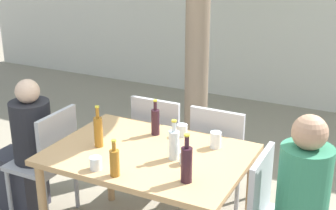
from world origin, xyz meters
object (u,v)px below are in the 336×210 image
object	(u,v)px
amber_bottle_0	(115,162)
drinking_glass_0	(184,158)
patio_chair_0	(48,157)
drinking_glass_2	(182,130)
patio_chair_2	(162,139)
amber_bottle_2	(98,131)
water_bottle_1	(174,144)
wine_bottle_3	(155,121)
wine_bottle_4	(187,163)
person_seated_0	(25,154)
drinking_glass_3	(96,163)
drinking_glass_1	(216,140)
patio_chair_3	(221,151)
dining_table_front	(149,163)

from	to	relation	value
amber_bottle_0	drinking_glass_0	bearing A→B (deg)	47.28
patio_chair_0	drinking_glass_2	bearing A→B (deg)	109.56
patio_chair_2	amber_bottle_2	distance (m)	0.88
drinking_glass_2	water_bottle_1	bearing A→B (deg)	-73.15
amber_bottle_2	drinking_glass_2	bearing A→B (deg)	43.71
wine_bottle_3	wine_bottle_4	xyz separation A→B (m)	(0.51, -0.55, 0.01)
patio_chair_0	person_seated_0	bearing A→B (deg)	-90.00
patio_chair_0	drinking_glass_3	size ratio (longest dim) A/B	10.98
drinking_glass_2	person_seated_0	bearing A→B (deg)	-164.06
wine_bottle_4	drinking_glass_3	world-z (taller)	wine_bottle_4
drinking_glass_2	wine_bottle_4	bearing A→B (deg)	-62.81
amber_bottle_2	drinking_glass_1	distance (m)	0.83
patio_chair_3	wine_bottle_4	bearing A→B (deg)	97.78
amber_bottle_0	patio_chair_2	bearing A→B (deg)	102.61
patio_chair_2	amber_bottle_0	distance (m)	1.18
amber_bottle_0	drinking_glass_1	xyz separation A→B (m)	(0.41, 0.67, -0.04)
dining_table_front	person_seated_0	world-z (taller)	person_seated_0
person_seated_0	amber_bottle_0	distance (m)	1.25
patio_chair_0	amber_bottle_2	size ratio (longest dim) A/B	3.04
amber_bottle_2	wine_bottle_4	distance (m)	0.79
person_seated_0	amber_bottle_2	bearing A→B (deg)	84.62
amber_bottle_0	amber_bottle_2	world-z (taller)	amber_bottle_2
amber_bottle_2	drinking_glass_2	size ratio (longest dim) A/B	3.35
patio_chair_2	patio_chair_3	world-z (taller)	same
person_seated_0	drinking_glass_2	distance (m)	1.33
patio_chair_0	wine_bottle_4	distance (m)	1.39
patio_chair_3	water_bottle_1	size ratio (longest dim) A/B	3.33
patio_chair_0	drinking_glass_0	bearing A→B (deg)	87.89
patio_chair_3	amber_bottle_0	bearing A→B (deg)	74.99
water_bottle_1	drinking_glass_2	distance (m)	0.39
wine_bottle_3	patio_chair_2	bearing A→B (deg)	111.84
dining_table_front	wine_bottle_3	distance (m)	0.36
patio_chair_0	patio_chair_3	size ratio (longest dim) A/B	1.00
water_bottle_1	wine_bottle_4	bearing A→B (deg)	-50.24
drinking_glass_0	patio_chair_3	bearing A→B (deg)	91.66
dining_table_front	person_seated_0	distance (m)	1.17
patio_chair_3	person_seated_0	world-z (taller)	person_seated_0
dining_table_front	patio_chair_2	bearing A→B (deg)	110.79
dining_table_front	drinking_glass_2	bearing A→B (deg)	75.87
wine_bottle_4	drinking_glass_0	size ratio (longest dim) A/B	3.74
patio_chair_0	drinking_glass_0	xyz separation A→B (m)	(1.21, -0.04, 0.29)
person_seated_0	wine_bottle_3	xyz separation A→B (m)	(1.06, 0.29, 0.37)
dining_table_front	amber_bottle_0	world-z (taller)	amber_bottle_0
water_bottle_1	amber_bottle_2	bearing A→B (deg)	-173.73
water_bottle_1	drinking_glass_2	bearing A→B (deg)	106.85
amber_bottle_0	drinking_glass_0	world-z (taller)	amber_bottle_0
patio_chair_3	wine_bottle_3	size ratio (longest dim) A/B	3.35
amber_bottle_0	wine_bottle_3	size ratio (longest dim) A/B	0.89
patio_chair_3	dining_table_front	bearing A→B (deg)	69.21
drinking_glass_3	patio_chair_2	bearing A→B (deg)	94.84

